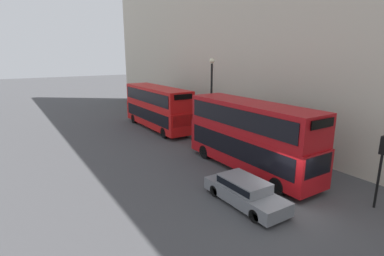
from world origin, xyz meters
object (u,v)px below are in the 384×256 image
car_dark_sedan (245,191)px  pedestrian (205,127)px  bus_second_in_queue (157,106)px  traffic_light (382,157)px  bus_leading (250,134)px

car_dark_sedan → pedestrian: (6.17, 12.37, 0.02)m
bus_second_in_queue → pedestrian: size_ratio=6.50×
pedestrian → bus_second_in_queue: bearing=121.0°
bus_second_in_queue → traffic_light: bus_second_in_queue is taller
bus_second_in_queue → traffic_light: size_ratio=2.81×
bus_leading → pedestrian: (2.77, 9.05, -1.77)m
bus_second_in_queue → pedestrian: (2.77, -4.60, -1.63)m
bus_leading → bus_second_in_queue: 13.64m
bus_second_in_queue → car_dark_sedan: size_ratio=2.19×
bus_leading → traffic_light: bus_leading is taller
bus_leading → car_dark_sedan: bus_leading is taller
bus_leading → car_dark_sedan: bearing=-135.7°
traffic_light → pedestrian: (0.87, 16.21, -1.95)m
bus_leading → traffic_light: (1.90, -7.16, 0.18)m
traffic_light → pedestrian: size_ratio=2.32×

